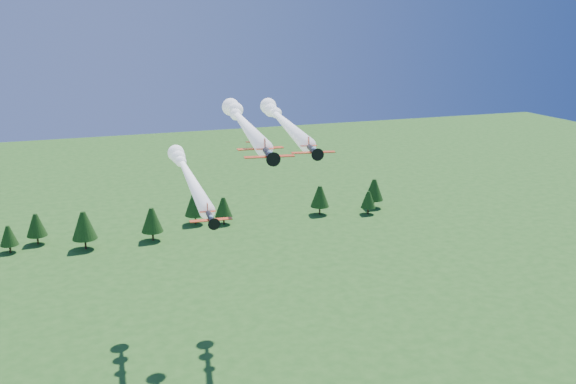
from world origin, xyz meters
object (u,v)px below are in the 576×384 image
object	(u,v)px
plane_lead	(242,121)
plane_right	(282,120)
plane_left	(187,172)
plane_slot	(260,146)

from	to	relation	value
plane_lead	plane_right	size ratio (longest dim) A/B	0.96
plane_lead	plane_left	xyz separation A→B (m)	(-8.91, 9.30, -11.04)
plane_lead	plane_right	xyz separation A→B (m)	(10.66, 8.36, -1.50)
plane_right	plane_lead	bearing A→B (deg)	-131.68
plane_left	plane_right	size ratio (longest dim) A/B	1.00
plane_left	plane_slot	xyz separation A→B (m)	(7.63, -24.18, 9.26)
plane_left	plane_right	xyz separation A→B (m)	(19.57, -0.94, 9.54)
plane_left	plane_lead	bearing A→B (deg)	-41.78
plane_left	plane_right	distance (m)	21.79
plane_left	plane_slot	distance (m)	26.99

